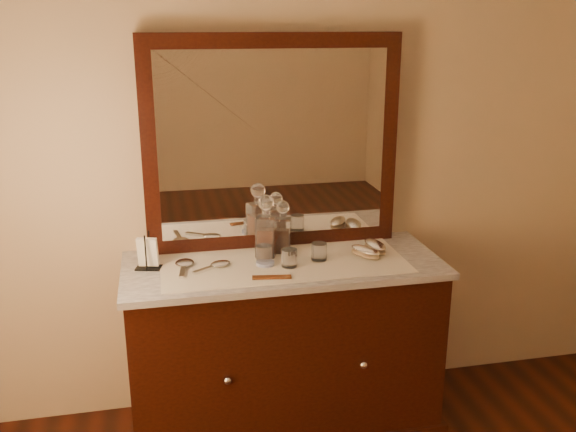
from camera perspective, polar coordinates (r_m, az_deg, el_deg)
The scene contains 19 objects.
room_shell at distance 0.97m, azimuth 24.55°, elevation -14.97°, with size 8.50×9.00×2.80m.
dresser_cabinet at distance 3.04m, azimuth -0.41°, elevation -11.96°, with size 1.40×0.55×0.82m, color black.
dresser_plinth at distance 3.24m, azimuth -0.39°, elevation -17.69°, with size 1.46×0.59×0.08m, color black.
knob_left at distance 2.74m, azimuth -5.51°, elevation -14.65°, with size 0.04×0.04×0.04m, color silver.
knob_right at distance 2.85m, azimuth 6.87°, elevation -13.27°, with size 0.04×0.04×0.04m, color silver.
marble_top at distance 2.86m, azimuth -0.42°, elevation -4.50°, with size 1.44×0.59×0.03m, color silver.
mirror_frame at distance 2.94m, azimuth -1.42°, elevation 6.61°, with size 1.20×0.08×1.00m, color black.
mirror_glass at distance 2.91m, azimuth -1.30°, elevation 6.49°, with size 1.06×0.01×0.86m, color white.
lace_runner at distance 2.83m, azimuth -0.34°, elevation -4.33°, with size 1.10×0.45×0.00m, color silver.
pin_dish at distance 2.81m, azimuth -2.09°, elevation -4.30°, with size 0.08×0.08×0.01m, color silver.
comb at distance 2.67m, azimuth -1.48°, elevation -5.58°, with size 0.17×0.03×0.01m, color brown.
napkin_rack at distance 2.83m, azimuth -12.62°, elevation -3.42°, with size 0.12×0.09×0.17m.
decanter_left at distance 2.89m, azimuth -2.00°, elevation -1.50°, with size 0.11×0.11×0.29m.
decanter_right at distance 2.94m, azimuth -0.49°, elevation -1.48°, with size 0.10×0.10×0.25m.
brush_near at distance 2.92m, azimuth 7.07°, elevation -3.26°, with size 0.14×0.18×0.05m.
brush_far at distance 2.99m, azimuth 7.91°, elevation -2.76°, with size 0.09×0.18×0.05m.
hand_mirror_outer at distance 2.83m, azimuth -9.42°, elevation -4.36°, with size 0.10×0.22×0.02m.
hand_mirror_inner at distance 2.81m, azimuth -6.43°, elevation -4.42°, with size 0.19×0.15×0.02m.
tumblers at distance 2.82m, azimuth 0.26°, elevation -3.52°, with size 0.32×0.14×0.08m.
Camera 1 is at (-0.54, -0.64, 1.89)m, focal length 39.12 mm.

